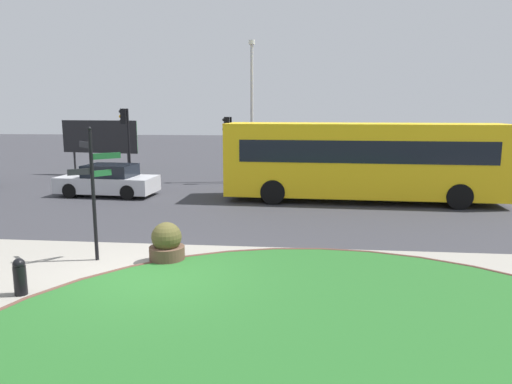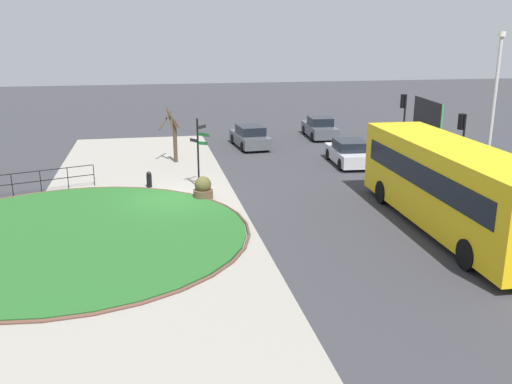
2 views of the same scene
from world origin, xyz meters
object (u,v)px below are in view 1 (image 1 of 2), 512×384
bus_yellow (362,160)px  traffic_light_far (125,129)px  billboard_left (100,138)px  planter_near_signpost (167,245)px  car_far_lane (108,181)px  signpost_directional (94,184)px  bollard_foreground (20,277)px  lamppost_tall (252,107)px  traffic_light_near (228,135)px

bus_yellow → traffic_light_far: (-11.46, 3.48, 1.08)m
billboard_left → planter_near_signpost: billboard_left is taller
planter_near_signpost → car_far_lane: bearing=120.8°
signpost_directional → traffic_light_far: bearing=107.5°
bollard_foreground → lamppost_tall: lamppost_tall is taller
lamppost_tall → bus_yellow: bearing=-43.7°
bollard_foreground → car_far_lane: car_far_lane is taller
car_far_lane → planter_near_signpost: size_ratio=4.26×
signpost_directional → planter_near_signpost: size_ratio=3.27×
traffic_light_near → planter_near_signpost: size_ratio=3.31×
billboard_left → planter_near_signpost: (8.39, -15.15, -1.73)m
signpost_directional → planter_near_signpost: bearing=-0.8°
traffic_light_far → billboard_left: (-2.72, 2.98, -0.62)m
car_far_lane → planter_near_signpost: bearing=124.7°
car_far_lane → billboard_left: bearing=-59.9°
bollard_foreground → bus_yellow: bearing=53.5°
traffic_light_near → lamppost_tall: lamppost_tall is taller
planter_near_signpost → lamppost_tall: bearing=87.3°
signpost_directional → car_far_lane: (-3.46, 8.85, -1.32)m
traffic_light_near → planter_near_signpost: traffic_light_near is taller
bollard_foreground → billboard_left: billboard_left is taller
signpost_directional → bus_yellow: size_ratio=0.30×
traffic_light_far → car_far_lane: bearing=89.8°
car_far_lane → traffic_light_far: size_ratio=1.15×
traffic_light_near → signpost_directional: bearing=69.5°
bollard_foreground → car_far_lane: size_ratio=0.18×
car_far_lane → traffic_light_near: (4.79, 3.94, 1.87)m
car_far_lane → lamppost_tall: (5.93, 4.74, 3.28)m
lamppost_tall → planter_near_signpost: (-0.64, -13.61, -3.47)m
bus_yellow → billboard_left: size_ratio=2.40×
bus_yellow → billboard_left: bearing=-22.4°
bus_yellow → lamppost_tall: (-5.15, 4.91, 2.19)m
traffic_light_far → planter_near_signpost: (5.67, -12.18, -2.35)m
traffic_light_far → planter_near_signpost: traffic_light_far is taller
car_far_lane → planter_near_signpost: car_far_lane is taller
bollard_foreground → billboard_left: 18.61m
bus_yellow → planter_near_signpost: (-5.79, -8.70, -1.28)m
bus_yellow → planter_near_signpost: 10.53m
bus_yellow → billboard_left: 15.59m
traffic_light_near → bollard_foreground: bearing=68.2°
traffic_light_far → bollard_foreground: bearing=95.9°
bus_yellow → traffic_light_near: size_ratio=3.31×
car_far_lane → traffic_light_near: bearing=-136.7°
bollard_foreground → planter_near_signpost: size_ratio=0.77×
car_far_lane → billboard_left: 7.17m
bollard_foreground → bus_yellow: size_ratio=0.07×
signpost_directional → traffic_light_far: 12.78m
bollard_foreground → billboard_left: (-5.99, 17.53, 1.79)m
signpost_directional → traffic_light_near: bearing=84.1°
traffic_light_far → traffic_light_near: bearing=-179.8°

